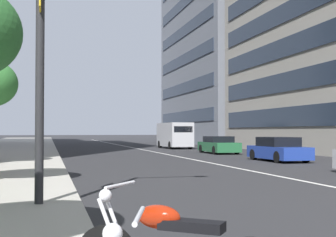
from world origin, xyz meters
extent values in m
cube|color=silver|center=(35.00, 0.00, 0.00)|extent=(110.00, 0.16, 0.01)
cylinder|color=silver|center=(1.56, 7.58, 1.08)|extent=(0.59, 0.20, 0.04)
sphere|color=silver|center=(1.61, 7.76, 0.96)|extent=(0.14, 0.14, 0.14)
cube|color=black|center=(2.80, 6.82, 0.73)|extent=(0.56, 0.64, 0.10)
ellipsoid|color=#991E0A|center=(3.01, 7.10, 0.79)|extent=(0.47, 0.51, 0.24)
cylinder|color=silver|center=(3.27, 7.56, 0.64)|extent=(0.23, 0.28, 0.64)
cylinder|color=silver|center=(3.38, 7.47, 0.64)|extent=(0.23, 0.28, 0.64)
cylinder|color=silver|center=(3.28, 7.45, 1.09)|extent=(0.50, 0.39, 0.04)
sphere|color=silver|center=(3.39, 7.59, 0.97)|extent=(0.14, 0.14, 0.14)
cube|color=navy|center=(21.73, -4.12, 0.48)|extent=(4.33, 1.86, 0.66)
cube|color=black|center=(21.77, -4.12, 1.07)|extent=(2.23, 1.68, 0.51)
cylinder|color=black|center=(23.14, -3.28, 0.31)|extent=(0.62, 0.23, 0.62)
cylinder|color=black|center=(23.16, -4.91, 0.31)|extent=(0.62, 0.23, 0.62)
cylinder|color=black|center=(20.30, -3.34, 0.31)|extent=(0.62, 0.23, 0.62)
cylinder|color=black|center=(20.33, -4.96, 0.31)|extent=(0.62, 0.23, 0.62)
cube|color=#236038|center=(30.91, -4.08, 0.49)|extent=(4.41, 1.86, 0.68)
cube|color=black|center=(30.94, -4.08, 1.06)|extent=(2.20, 1.70, 0.44)
cylinder|color=black|center=(32.35, -3.24, 0.31)|extent=(0.62, 0.22, 0.62)
cylinder|color=black|center=(32.36, -4.91, 0.31)|extent=(0.62, 0.22, 0.62)
cylinder|color=black|center=(29.45, -3.25, 0.31)|extent=(0.62, 0.22, 0.62)
cylinder|color=black|center=(29.46, -4.93, 0.31)|extent=(0.62, 0.22, 0.62)
cube|color=#B7B7BC|center=(41.32, -3.53, 1.33)|extent=(5.44, 2.27, 2.22)
cube|color=black|center=(38.65, -3.62, 1.82)|extent=(0.10, 1.76, 0.56)
cylinder|color=black|center=(43.11, -2.53, 0.36)|extent=(0.73, 0.28, 0.72)
cylinder|color=black|center=(43.17, -4.42, 0.36)|extent=(0.73, 0.28, 0.72)
cylinder|color=black|center=(39.46, -2.65, 0.36)|extent=(0.73, 0.28, 0.72)
cylinder|color=black|center=(39.52, -4.54, 0.36)|extent=(0.73, 0.28, 0.72)
cylinder|color=#232326|center=(8.46, 8.36, 3.95)|extent=(0.18, 0.18, 7.59)
cube|color=#232D3D|center=(32.09, -9.44, 2.75)|extent=(20.09, 0.08, 1.50)
cube|color=#232D3D|center=(32.09, -9.44, 5.43)|extent=(20.09, 0.08, 1.50)
cube|color=#232D3D|center=(32.09, -9.44, 8.12)|extent=(20.09, 0.08, 1.50)
cube|color=#232D3D|center=(32.09, -9.44, 10.80)|extent=(20.09, 0.08, 1.50)
cube|color=#232D3D|center=(58.16, -9.44, 3.58)|extent=(23.14, 0.08, 1.50)
cube|color=#232D3D|center=(58.16, -9.44, 7.43)|extent=(23.14, 0.08, 1.50)
cube|color=#232D3D|center=(58.16, -9.44, 11.28)|extent=(23.14, 0.08, 1.50)
cube|color=#232D3D|center=(58.16, -9.44, 15.14)|extent=(23.14, 0.08, 1.50)
cube|color=#232D3D|center=(58.16, -9.44, 18.99)|extent=(23.14, 0.08, 1.50)
camera|label=1|loc=(-1.55, 8.18, 1.65)|focal=49.71mm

